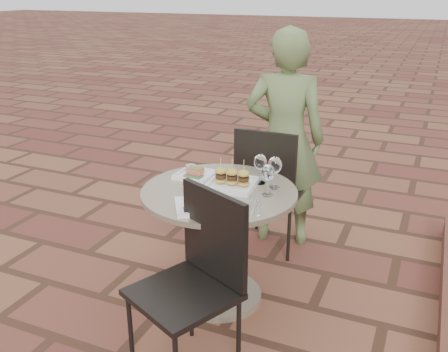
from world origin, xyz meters
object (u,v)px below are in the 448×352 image
at_px(chair_near, 198,269).
at_px(plate_tuna, 197,206).
at_px(plate_sliders, 232,181).
at_px(cafe_table, 219,228).
at_px(plate_salmon, 195,174).
at_px(chair_far, 269,180).
at_px(diner, 285,140).

xyz_separation_m(chair_near, plate_tuna, (-0.14, 0.28, 0.19)).
relative_size(plate_sliders, plate_tuna, 0.92).
height_order(cafe_table, plate_salmon, plate_salmon).
bearing_deg(chair_near, plate_tuna, 141.31).
xyz_separation_m(chair_far, plate_tuna, (-0.08, -0.98, 0.19)).
bearing_deg(plate_tuna, chair_far, 85.53).
bearing_deg(cafe_table, diner, 83.15).
height_order(chair_far, plate_sliders, chair_far).
bearing_deg(plate_tuna, diner, 84.57).
xyz_separation_m(cafe_table, chair_far, (0.07, 0.70, 0.07)).
distance_m(chair_far, plate_tuna, 1.00).
xyz_separation_m(cafe_table, diner, (0.11, 0.91, 0.31)).
bearing_deg(chair_near, chair_far, 117.66).
bearing_deg(chair_far, diner, -98.96).
height_order(cafe_table, diner, diner).
xyz_separation_m(chair_far, plate_sliders, (-0.02, -0.63, 0.22)).
height_order(cafe_table, plate_sliders, plate_sliders).
bearing_deg(diner, plate_salmon, 55.56).
xyz_separation_m(cafe_table, chair_near, (0.13, -0.56, 0.07)).
distance_m(chair_near, diner, 1.49).
distance_m(chair_far, chair_near, 1.26).
bearing_deg(plate_sliders, plate_tuna, -98.48).
height_order(diner, plate_salmon, diner).
distance_m(chair_near, plate_salmon, 0.80).
bearing_deg(chair_far, cafe_table, 84.92).
xyz_separation_m(plate_sliders, plate_tuna, (-0.05, -0.35, -0.02)).
xyz_separation_m(diner, plate_salmon, (-0.33, -0.78, -0.05)).
xyz_separation_m(cafe_table, plate_tuna, (-0.00, -0.28, 0.26)).
xyz_separation_m(chair_near, plate_sliders, (-0.09, 0.63, 0.22)).
distance_m(cafe_table, plate_tuna, 0.38).
height_order(plate_salmon, plate_sliders, plate_sliders).
distance_m(chair_near, plate_tuna, 0.37).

